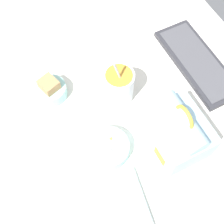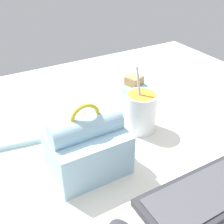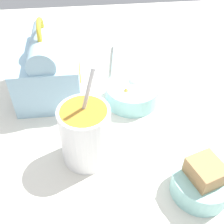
{
  "view_description": "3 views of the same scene",
  "coord_description": "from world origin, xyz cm",
  "px_view_note": "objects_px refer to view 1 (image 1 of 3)",
  "views": [
    {
      "loc": [
        40.12,
        -19.55,
        89.7
      ],
      "look_at": [
        2.03,
        -0.33,
        7.0
      ],
      "focal_mm": 50.0,
      "sensor_mm": 36.0,
      "label": 1
    },
    {
      "loc": [
        37.94,
        62.54,
        52.65
      ],
      "look_at": [
        2.03,
        -0.33,
        7.0
      ],
      "focal_mm": 45.0,
      "sensor_mm": 36.0,
      "label": 2
    },
    {
      "loc": [
        -40.01,
        4.6,
        45.92
      ],
      "look_at": [
        2.03,
        -0.33,
        7.0
      ],
      "focal_mm": 45.0,
      "sensor_mm": 36.0,
      "label": 3
    }
  ],
  "objects_px": {
    "soup_cup": "(119,86)",
    "chopstick_case": "(140,200)",
    "keyboard": "(197,62)",
    "lunch_bag": "(178,131)",
    "bento_bowl_sandwich": "(51,90)",
    "bento_bowl_snacks": "(108,148)"
  },
  "relations": [
    {
      "from": "soup_cup",
      "to": "chopstick_case",
      "type": "relative_size",
      "value": 1.07
    },
    {
      "from": "keyboard",
      "to": "soup_cup",
      "type": "distance_m",
      "value": 0.3
    },
    {
      "from": "lunch_bag",
      "to": "chopstick_case",
      "type": "relative_size",
      "value": 1.03
    },
    {
      "from": "lunch_bag",
      "to": "bento_bowl_sandwich",
      "type": "height_order",
      "value": "lunch_bag"
    },
    {
      "from": "bento_bowl_sandwich",
      "to": "soup_cup",
      "type": "bearing_deg",
      "value": 61.68
    },
    {
      "from": "keyboard",
      "to": "bento_bowl_sandwich",
      "type": "height_order",
      "value": "bento_bowl_sandwich"
    },
    {
      "from": "keyboard",
      "to": "bento_bowl_sandwich",
      "type": "xyz_separation_m",
      "value": [
        -0.11,
        -0.49,
        0.02
      ]
    },
    {
      "from": "lunch_bag",
      "to": "bento_bowl_sandwich",
      "type": "xyz_separation_m",
      "value": [
        -0.32,
        -0.27,
        -0.04
      ]
    },
    {
      "from": "bento_bowl_sandwich",
      "to": "bento_bowl_snacks",
      "type": "relative_size",
      "value": 0.8
    },
    {
      "from": "soup_cup",
      "to": "bento_bowl_sandwich",
      "type": "bearing_deg",
      "value": -118.32
    },
    {
      "from": "lunch_bag",
      "to": "bento_bowl_snacks",
      "type": "height_order",
      "value": "lunch_bag"
    },
    {
      "from": "lunch_bag",
      "to": "soup_cup",
      "type": "distance_m",
      "value": 0.23
    },
    {
      "from": "keyboard",
      "to": "bento_bowl_sandwich",
      "type": "relative_size",
      "value": 3.48
    },
    {
      "from": "lunch_bag",
      "to": "chopstick_case",
      "type": "height_order",
      "value": "lunch_bag"
    },
    {
      "from": "chopstick_case",
      "to": "bento_bowl_snacks",
      "type": "bearing_deg",
      "value": -175.5
    },
    {
      "from": "bento_bowl_sandwich",
      "to": "chopstick_case",
      "type": "bearing_deg",
      "value": 11.86
    },
    {
      "from": "keyboard",
      "to": "lunch_bag",
      "type": "xyz_separation_m",
      "value": [
        0.2,
        -0.22,
        0.06
      ]
    },
    {
      "from": "soup_cup",
      "to": "chopstick_case",
      "type": "xyz_separation_m",
      "value": [
        0.33,
        -0.1,
        -0.05
      ]
    },
    {
      "from": "lunch_bag",
      "to": "keyboard",
      "type": "bearing_deg",
      "value": 132.88
    },
    {
      "from": "chopstick_case",
      "to": "soup_cup",
      "type": "bearing_deg",
      "value": 162.82
    },
    {
      "from": "bento_bowl_snacks",
      "to": "chopstick_case",
      "type": "bearing_deg",
      "value": 4.5
    },
    {
      "from": "keyboard",
      "to": "bento_bowl_snacks",
      "type": "distance_m",
      "value": 0.44
    }
  ]
}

